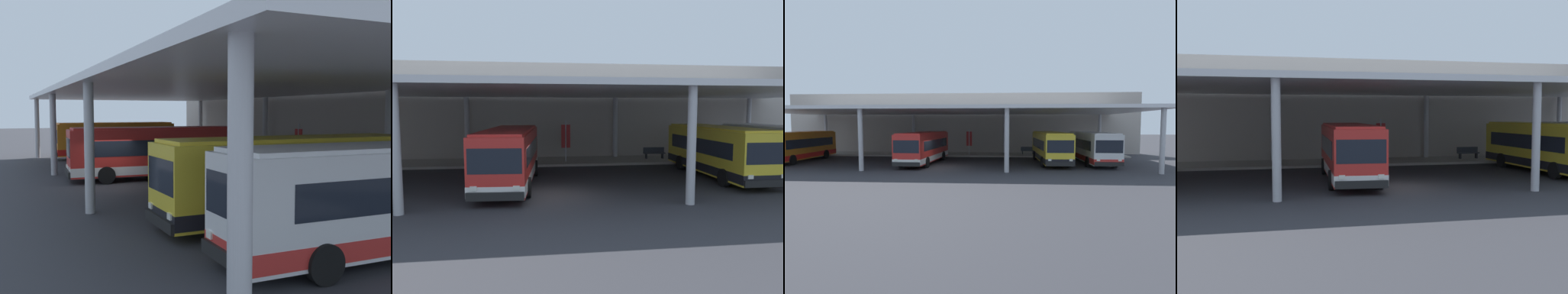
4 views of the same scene
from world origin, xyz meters
TOP-DOWN VIEW (x-y plane):
  - ground_plane at (0.00, 0.00)m, footprint 200.00×200.00m
  - platform_kerb at (0.00, 11.75)m, footprint 42.00×4.50m
  - station_building_facade at (0.00, 15.00)m, footprint 48.00×1.60m
  - canopy_shelter at (0.00, 5.50)m, footprint 40.00×17.00m
  - bus_nearest_bay at (-15.87, 3.91)m, footprint 2.91×10.59m
  - bus_second_bay at (-2.09, 3.07)m, footprint 3.13×10.65m
  - bus_middle_bay at (10.73, 4.09)m, footprint 2.80×10.55m
  - bus_far_bay at (14.97, 4.32)m, footprint 2.77×10.54m
  - bench_waiting at (9.13, 11.82)m, footprint 1.80×0.45m
  - banner_sign at (1.68, 10.94)m, footprint 0.70×0.12m

SIDE VIEW (x-z plane):
  - ground_plane at x=0.00m, z-range 0.00..0.00m
  - platform_kerb at x=0.00m, z-range 0.00..0.18m
  - bench_waiting at x=9.13m, z-range 0.20..1.12m
  - bus_nearest_bay at x=-15.87m, z-range 0.07..3.24m
  - bus_second_bay at x=-2.09m, z-range 0.07..3.24m
  - bus_middle_bay at x=10.73m, z-range 0.07..3.24m
  - bus_far_bay at x=14.97m, z-range 0.07..3.24m
  - banner_sign at x=1.68m, z-range 0.38..3.58m
  - station_building_facade at x=0.00m, z-range 0.00..8.19m
  - canopy_shelter at x=0.00m, z-range 2.54..8.09m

